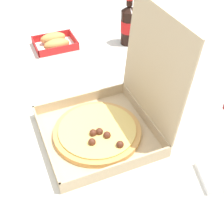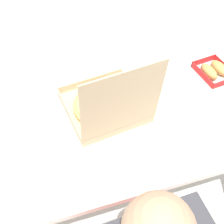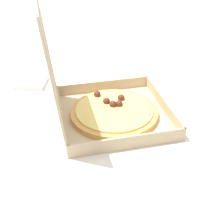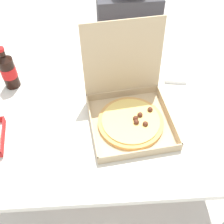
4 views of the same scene
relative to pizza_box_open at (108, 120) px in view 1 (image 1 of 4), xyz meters
name	(u,v)px [view 1 (image 1 of 4)]	position (x,y,z in m)	size (l,w,h in m)	color
ground_plane	(109,221)	(-0.08, 0.02, -0.79)	(10.00, 10.00, 0.00)	beige
dining_table	(108,131)	(-0.08, 0.02, -0.13)	(1.35, 0.82, 0.73)	silver
pizza_box_open	(108,120)	(0.00, 0.00, 0.00)	(0.39, 0.42, 0.39)	tan
bread_side_box	(55,42)	(-0.61, -0.09, -0.03)	(0.17, 0.21, 0.06)	white
cola_bottle	(129,25)	(-0.55, 0.25, 0.04)	(0.07, 0.07, 0.22)	black
napkin_pile	(220,176)	(0.26, 0.26, -0.04)	(0.11, 0.11, 0.02)	white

